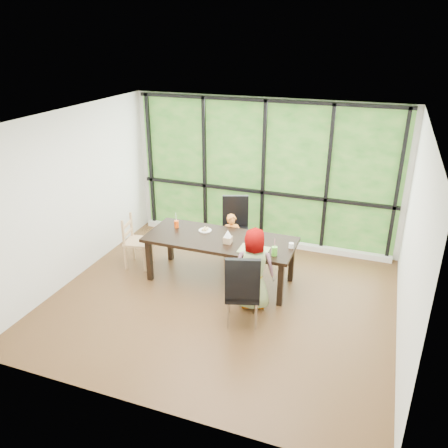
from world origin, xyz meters
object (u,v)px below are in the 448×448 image
(chair_window_leather, at_px, (235,228))
(chair_interior_leather, at_px, (243,288))
(white_mug, at_px, (291,245))
(orange_cup, at_px, (176,224))
(child_toddler, at_px, (232,240))
(plate_far, at_px, (205,230))
(green_cup, at_px, (274,251))
(dining_table, at_px, (220,259))
(plate_near, at_px, (255,249))
(chair_end_beech, at_px, (138,242))
(tissue_box, at_px, (228,240))
(child_older, at_px, (253,269))

(chair_window_leather, height_order, chair_interior_leather, same)
(white_mug, bearing_deg, orange_cup, 177.21)
(child_toddler, height_order, plate_far, child_toddler)
(chair_interior_leather, relative_size, green_cup, 8.08)
(dining_table, height_order, orange_cup, orange_cup)
(plate_near, distance_m, white_mug, 0.54)
(child_toddler, relative_size, green_cup, 6.94)
(chair_end_beech, relative_size, orange_cup, 7.55)
(orange_cup, bearing_deg, chair_interior_leather, -36.15)
(tissue_box, bearing_deg, green_cup, -11.42)
(chair_interior_leather, xyz_separation_m, child_toddler, (-0.68, 1.52, -0.08))
(orange_cup, bearing_deg, chair_end_beech, -166.69)
(chair_end_beech, relative_size, child_older, 0.73)
(child_toddler, xyz_separation_m, child_older, (0.70, -1.10, 0.15))
(chair_interior_leather, height_order, child_older, child_older)
(tissue_box, bearing_deg, plate_near, -8.79)
(dining_table, distance_m, orange_cup, 0.94)
(chair_end_beech, bearing_deg, green_cup, -105.05)
(child_older, height_order, plate_far, child_older)
(chair_interior_leather, bearing_deg, orange_cup, -52.91)
(child_older, xyz_separation_m, white_mug, (0.42, 0.59, 0.17))
(chair_interior_leather, xyz_separation_m, green_cup, (0.26, 0.68, 0.28))
(dining_table, relative_size, chair_interior_leather, 2.18)
(orange_cup, height_order, white_mug, orange_cup)
(orange_cup, relative_size, green_cup, 0.89)
(chair_window_leather, height_order, white_mug, chair_window_leather)
(plate_near, bearing_deg, white_mug, 26.14)
(plate_near, bearing_deg, orange_cup, 167.08)
(plate_far, xyz_separation_m, green_cup, (1.27, -0.46, 0.06))
(tissue_box, bearing_deg, child_toddler, 103.64)
(chair_interior_leather, distance_m, orange_cup, 1.88)
(orange_cup, bearing_deg, green_cup, -13.33)
(chair_end_beech, height_order, tissue_box, chair_end_beech)
(plate_far, bearing_deg, child_toddler, 49.26)
(orange_cup, bearing_deg, tissue_box, -14.80)
(chair_window_leather, distance_m, plate_far, 0.80)
(child_older, relative_size, orange_cup, 10.35)
(orange_cup, bearing_deg, dining_table, -10.10)
(child_older, distance_m, white_mug, 0.74)
(child_toddler, bearing_deg, plate_far, -153.05)
(dining_table, bearing_deg, plate_far, 150.63)
(orange_cup, bearing_deg, plate_far, 4.58)
(dining_table, xyz_separation_m, plate_near, (0.63, -0.19, 0.38))
(green_cup, bearing_deg, child_toddler, 138.10)
(chair_window_leather, xyz_separation_m, green_cup, (0.99, -1.17, 0.28))
(chair_interior_leather, xyz_separation_m, chair_end_beech, (-2.17, 0.94, -0.09))
(dining_table, height_order, chair_interior_leather, chair_interior_leather)
(child_toddler, bearing_deg, chair_interior_leather, -88.28)
(child_toddler, bearing_deg, chair_end_beech, 179.01)
(white_mug, distance_m, tissue_box, 0.97)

